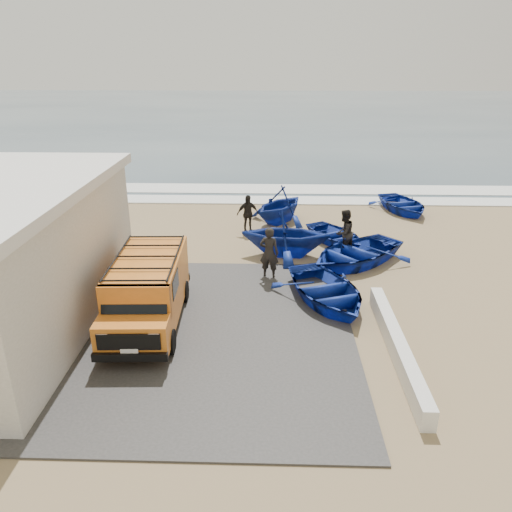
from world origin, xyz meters
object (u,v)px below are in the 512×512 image
object	(u,v)px
boat_near_left	(326,290)
boat_mid_left	(286,234)
boat_mid_right	(335,235)
parapet	(397,346)
fisherman_back	(248,214)
boat_far_left	(280,205)
boat_far_right	(403,204)
boat_near_right	(355,252)
fisherman_front	(269,253)
van	(147,289)
fisherman_middle	(344,233)

from	to	relation	value
boat_near_left	boat_mid_left	world-z (taller)	boat_mid_left
boat_mid_right	parapet	bearing A→B (deg)	-115.94
boat_mid_right	fisherman_back	distance (m)	4.03
boat_far_left	boat_far_right	world-z (taller)	boat_far_left
boat_far_right	boat_near_right	bearing A→B (deg)	-131.57
fisherman_front	boat_mid_right	bearing A→B (deg)	-114.45
boat_near_left	van	bearing A→B (deg)	175.54
boat_near_right	boat_mid_left	size ratio (longest dim) A/B	1.25
fisherman_front	fisherman_back	bearing A→B (deg)	-65.76
boat_mid_right	fisherman_back	bearing A→B (deg)	131.70
boat_far_left	fisherman_middle	size ratio (longest dim) A/B	1.77
fisherman_middle	van	bearing A→B (deg)	-5.49
boat_mid_right	boat_far_right	bearing A→B (deg)	19.14
boat_near_right	boat_mid_right	distance (m)	2.34
van	boat_mid_right	world-z (taller)	van
parapet	fisherman_back	xyz separation A→B (m)	(-4.45, 9.81, 0.58)
boat_near_left	boat_mid_left	size ratio (longest dim) A/B	1.15
boat_near_left	fisherman_front	world-z (taller)	fisherman_front
parapet	van	bearing A→B (deg)	167.70
boat_near_left	fisherman_front	bearing A→B (deg)	114.90
boat_near_left	boat_mid_left	bearing A→B (deg)	87.06
boat_near_left	fisherman_front	distance (m)	2.70
boat_mid_left	boat_far_right	xyz separation A→B (m)	(6.12, 6.15, -0.54)
boat_far_left	boat_near_left	bearing A→B (deg)	-45.18
boat_near_left	parapet	bearing A→B (deg)	-81.95
van	boat_near_left	distance (m)	5.65
parapet	fisherman_front	distance (m)	6.02
boat_far_right	fisherman_middle	size ratio (longest dim) A/B	1.98
fisherman_middle	fisherman_back	size ratio (longest dim) A/B	1.09
fisherman_front	fisherman_middle	bearing A→B (deg)	-129.50
boat_far_right	fisherman_back	distance (m)	8.46
van	fisherman_front	xyz separation A→B (m)	(3.55, 3.36, -0.16)
boat_mid_left	fisherman_middle	world-z (taller)	fisherman_middle
van	fisherman_back	distance (m)	8.67
van	parapet	bearing A→B (deg)	-14.69
fisherman_front	fisherman_middle	world-z (taller)	fisherman_front
fisherman_back	boat_mid_right	bearing A→B (deg)	-40.37
boat_mid_right	fisherman_middle	xyz separation A→B (m)	(0.14, -1.41, 0.60)
boat_mid_left	boat_mid_right	world-z (taller)	boat_mid_left
boat_near_right	boat_mid_left	distance (m)	2.78
parapet	boat_mid_right	distance (m)	8.60
boat_near_right	boat_far_right	bearing A→B (deg)	112.07
boat_far_right	fisherman_back	size ratio (longest dim) A/B	2.17
boat_far_left	fisherman_middle	world-z (taller)	fisherman_middle
parapet	boat_mid_left	world-z (taller)	boat_mid_left
boat_near_right	boat_far_right	size ratio (longest dim) A/B	1.17
boat_mid_left	fisherman_front	distance (m)	2.24
fisherman_front	fisherman_middle	size ratio (longest dim) A/B	1.01
parapet	boat_mid_right	size ratio (longest dim) A/B	1.85
van	boat_far_right	distance (m)	15.57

